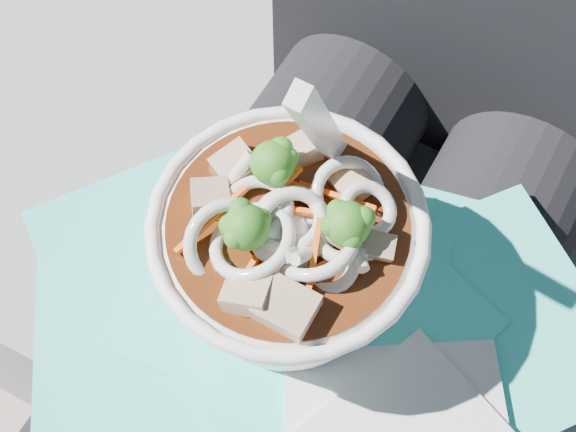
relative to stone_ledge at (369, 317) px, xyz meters
The scene contains 5 objects.
stone_ledge is the anchor object (origin of this frame).
lap 0.32m from the stone_ledge, 90.00° to the right, with size 0.31×0.48×0.14m.
person_body 0.32m from the stone_ledge, 90.00° to the right, with size 0.34×0.94×0.98m.
plastic_bag 0.40m from the stone_ledge, 90.53° to the right, with size 0.44×0.35×0.02m.
udon_bowl 0.46m from the stone_ledge, 99.53° to the right, with size 0.18×0.18×0.21m.
Camera 1 is at (0.08, -0.18, 1.10)m, focal length 50.00 mm.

